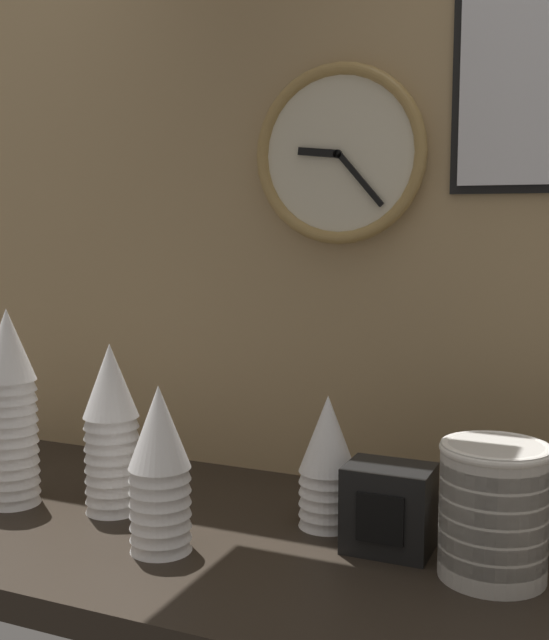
% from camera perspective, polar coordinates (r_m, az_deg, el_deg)
% --- Properties ---
extents(ground_plane, '(1.60, 0.56, 0.04)m').
position_cam_1_polar(ground_plane, '(1.14, 0.38, -15.98)').
color(ground_plane, black).
extents(wall_tiled_back, '(1.60, 0.03, 1.05)m').
position_cam_1_polar(wall_tiled_back, '(1.30, 5.09, 11.35)').
color(wall_tiled_back, tan).
rests_on(wall_tiled_back, ground_plane).
extents(cup_stack_left, '(0.08, 0.08, 0.30)m').
position_cam_1_polar(cup_stack_left, '(1.27, -18.30, -5.91)').
color(cup_stack_left, white).
rests_on(cup_stack_left, ground_plane).
extents(cup_stack_center_right, '(0.08, 0.08, 0.19)m').
position_cam_1_polar(cup_stack_center_right, '(1.14, 3.80, -9.99)').
color(cup_stack_center_right, white).
rests_on(cup_stack_center_right, ground_plane).
extents(cup_stack_center_left, '(0.08, 0.08, 0.25)m').
position_cam_1_polar(cup_stack_center_left, '(1.21, -11.52, -7.55)').
color(cup_stack_center_left, white).
rests_on(cup_stack_center_left, ground_plane).
extents(cup_stack_center, '(0.08, 0.08, 0.22)m').
position_cam_1_polar(cup_stack_center, '(1.06, -8.17, -10.43)').
color(cup_stack_center, white).
rests_on(cup_stack_center, ground_plane).
extents(bowl_stack_right, '(0.13, 0.13, 0.17)m').
position_cam_1_polar(bowl_stack_right, '(1.02, 15.32, -12.77)').
color(bowl_stack_right, beige).
rests_on(bowl_stack_right, ground_plane).
extents(wall_clock, '(0.28, 0.03, 0.28)m').
position_cam_1_polar(wall_clock, '(1.27, 4.74, 11.66)').
color(wall_clock, beige).
extents(napkin_dispenser, '(0.11, 0.09, 0.11)m').
position_cam_1_polar(napkin_dispenser, '(1.08, 8.13, -13.11)').
color(napkin_dispenser, black).
rests_on(napkin_dispenser, ground_plane).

